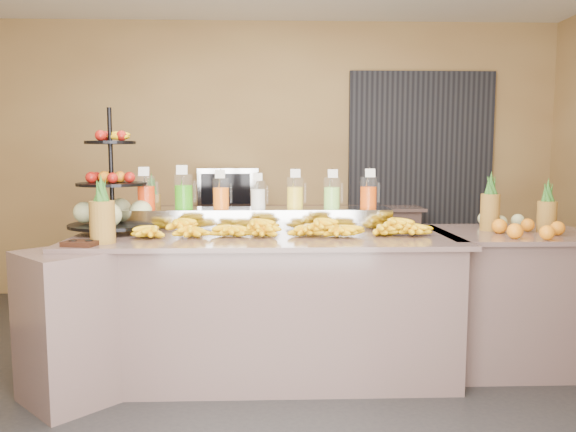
{
  "coord_description": "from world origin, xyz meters",
  "views": [
    {
      "loc": [
        0.03,
        -3.35,
        1.47
      ],
      "look_at": [
        0.15,
        0.3,
        1.06
      ],
      "focal_mm": 35.0,
      "sensor_mm": 36.0,
      "label": 1
    }
  ],
  "objects_px": {
    "banana_heap": "(286,226)",
    "fruit_stand": "(118,200)",
    "pitcher_tray": "(258,219)",
    "right_fruit_pile": "(522,222)",
    "condiment_caddy": "(81,243)",
    "oven_warmer": "(227,187)"
  },
  "relations": [
    {
      "from": "banana_heap",
      "to": "fruit_stand",
      "type": "height_order",
      "value": "fruit_stand"
    },
    {
      "from": "pitcher_tray",
      "to": "right_fruit_pile",
      "type": "bearing_deg",
      "value": -8.49
    },
    {
      "from": "pitcher_tray",
      "to": "right_fruit_pile",
      "type": "xyz_separation_m",
      "value": [
        1.77,
        -0.26,
        0.01
      ]
    },
    {
      "from": "fruit_stand",
      "to": "condiment_caddy",
      "type": "bearing_deg",
      "value": -107.32
    },
    {
      "from": "condiment_caddy",
      "to": "right_fruit_pile",
      "type": "height_order",
      "value": "right_fruit_pile"
    },
    {
      "from": "fruit_stand",
      "to": "right_fruit_pile",
      "type": "xyz_separation_m",
      "value": [
        2.72,
        -0.18,
        -0.13
      ]
    },
    {
      "from": "fruit_stand",
      "to": "oven_warmer",
      "type": "relative_size",
      "value": 1.43
    },
    {
      "from": "oven_warmer",
      "to": "pitcher_tray",
      "type": "bearing_deg",
      "value": -84.72
    },
    {
      "from": "oven_warmer",
      "to": "fruit_stand",
      "type": "bearing_deg",
      "value": -115.47
    },
    {
      "from": "pitcher_tray",
      "to": "right_fruit_pile",
      "type": "relative_size",
      "value": 3.84
    },
    {
      "from": "banana_heap",
      "to": "pitcher_tray",
      "type": "bearing_deg",
      "value": 121.1
    },
    {
      "from": "banana_heap",
      "to": "oven_warmer",
      "type": "distance_m",
      "value": 2.05
    },
    {
      "from": "fruit_stand",
      "to": "oven_warmer",
      "type": "height_order",
      "value": "fruit_stand"
    },
    {
      "from": "right_fruit_pile",
      "to": "banana_heap",
      "type": "bearing_deg",
      "value": -178.3
    },
    {
      "from": "pitcher_tray",
      "to": "banana_heap",
      "type": "bearing_deg",
      "value": -58.9
    },
    {
      "from": "condiment_caddy",
      "to": "right_fruit_pile",
      "type": "xyz_separation_m",
      "value": [
        2.79,
        0.41,
        0.07
      ]
    },
    {
      "from": "banana_heap",
      "to": "right_fruit_pile",
      "type": "xyz_separation_m",
      "value": [
        1.58,
        0.05,
        0.02
      ]
    },
    {
      "from": "fruit_stand",
      "to": "condiment_caddy",
      "type": "height_order",
      "value": "fruit_stand"
    },
    {
      "from": "banana_heap",
      "to": "right_fruit_pile",
      "type": "distance_m",
      "value": 1.58
    },
    {
      "from": "right_fruit_pile",
      "to": "oven_warmer",
      "type": "xyz_separation_m",
      "value": [
        -2.11,
        1.93,
        0.11
      ]
    },
    {
      "from": "banana_heap",
      "to": "oven_warmer",
      "type": "bearing_deg",
      "value": 104.9
    },
    {
      "from": "oven_warmer",
      "to": "right_fruit_pile",
      "type": "bearing_deg",
      "value": -48.76
    }
  ]
}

